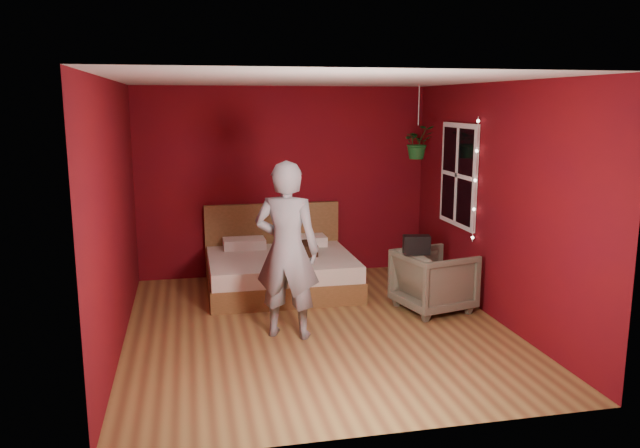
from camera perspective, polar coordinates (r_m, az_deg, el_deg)
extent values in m
plane|color=olive|center=(6.79, -0.26, -9.46)|extent=(4.50, 4.50, 0.00)
cube|color=#610A0D|center=(8.65, -3.33, 3.86)|extent=(4.00, 0.02, 2.60)
cube|color=#610A0D|center=(4.31, 5.88, -3.50)|extent=(4.00, 0.02, 2.60)
cube|color=#610A0D|center=(6.36, -18.29, 0.72)|extent=(0.02, 4.50, 2.60)
cube|color=#610A0D|center=(7.13, 15.75, 1.93)|extent=(0.02, 4.50, 2.60)
cube|color=silver|center=(6.37, -0.28, 13.12)|extent=(4.00, 4.50, 0.02)
cube|color=white|center=(7.89, 12.55, 4.38)|extent=(0.04, 0.97, 1.27)
cube|color=black|center=(7.88, 12.45, 4.38)|extent=(0.02, 0.85, 1.15)
cube|color=white|center=(7.88, 12.41, 4.38)|extent=(0.03, 0.05, 1.15)
cube|color=white|center=(7.88, 12.41, 4.38)|extent=(0.03, 0.85, 0.05)
cylinder|color=silver|center=(7.41, 14.01, 3.90)|extent=(0.01, 0.01, 1.45)
sphere|color=#FFF2CC|center=(7.52, 13.77, -1.21)|extent=(0.04, 0.04, 0.04)
sphere|color=#FFF2CC|center=(7.45, 13.89, 1.33)|extent=(0.04, 0.04, 0.04)
sphere|color=#FFF2CC|center=(7.41, 14.01, 3.90)|extent=(0.04, 0.04, 0.04)
sphere|color=#FFF2CC|center=(7.37, 14.13, 6.50)|extent=(0.04, 0.04, 0.04)
sphere|color=#FFF2CC|center=(7.36, 14.26, 9.12)|extent=(0.04, 0.04, 0.04)
cube|color=brown|center=(8.04, -3.58, -5.22)|extent=(1.85, 1.57, 0.26)
cube|color=beige|center=(7.98, -3.60, -3.62)|extent=(1.81, 1.54, 0.20)
cube|color=brown|center=(8.67, -4.34, -1.45)|extent=(1.85, 0.07, 1.02)
cube|color=silver|center=(8.41, -6.95, -1.77)|extent=(0.56, 0.35, 0.13)
cube|color=silver|center=(8.52, -1.37, -1.52)|extent=(0.56, 0.35, 0.13)
imported|color=slate|center=(6.32, -3.04, -2.41)|extent=(0.78, 0.66, 1.82)
imported|color=#65624F|center=(7.36, 10.37, -5.09)|extent=(0.94, 0.92, 0.71)
cube|color=black|center=(7.05, 8.82, -1.89)|extent=(0.32, 0.20, 0.21)
cube|color=#311D10|center=(7.99, -2.00, -2.31)|extent=(0.45, 0.45, 0.15)
cylinder|color=silver|center=(8.17, 9.03, 10.68)|extent=(0.01, 0.01, 0.51)
imported|color=#175122|center=(8.19, 8.93, 7.40)|extent=(0.42, 0.37, 0.43)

